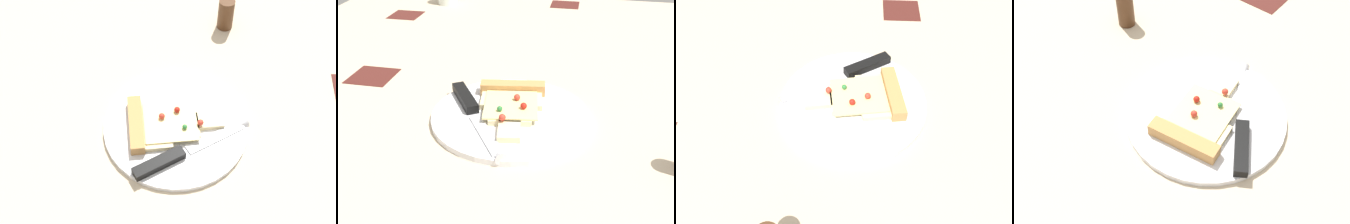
% 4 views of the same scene
% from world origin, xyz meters
% --- Properties ---
extents(ground_plane, '(1.53, 1.53, 0.03)m').
position_xyz_m(ground_plane, '(0.00, -0.00, -0.01)').
color(ground_plane, '#C6B293').
rests_on(ground_plane, ground).
extents(plate, '(0.27, 0.27, 0.01)m').
position_xyz_m(plate, '(0.08, 0.07, 0.01)').
color(plate, silver).
rests_on(plate, ground_plane).
extents(pizza_slice, '(0.12, 0.18, 0.02)m').
position_xyz_m(pizza_slice, '(0.08, 0.05, 0.02)').
color(pizza_slice, beige).
rests_on(pizza_slice, plate).
extents(knife, '(0.15, 0.21, 0.02)m').
position_xyz_m(knife, '(0.14, 0.09, 0.02)').
color(knife, silver).
rests_on(knife, plate).
extents(pepper_shaker, '(0.03, 0.03, 0.07)m').
position_xyz_m(pepper_shaker, '(-0.21, 0.17, 0.04)').
color(pepper_shaker, '#4C2D19').
rests_on(pepper_shaker, ground_plane).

